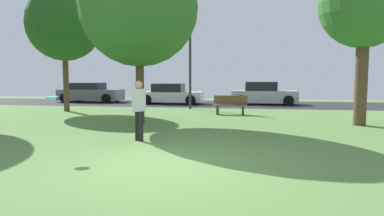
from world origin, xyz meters
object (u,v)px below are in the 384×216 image
at_px(oak_tree_center, 64,24).
at_px(parked_car_silver, 263,94).
at_px(park_bench, 230,105).
at_px(oak_tree_left, 139,7).
at_px(frisbee_disc, 52,97).
at_px(parked_car_white, 171,94).
at_px(birch_tree_lone, 365,4).
at_px(parked_car_grey, 91,93).
at_px(street_lamp_post, 190,69).
at_px(person_catcher, 139,108).

xyz_separation_m(oak_tree_center, parked_car_silver, (10.38, 6.36, -3.83)).
bearing_deg(park_bench, oak_tree_left, 48.98).
distance_m(oak_tree_center, frisbee_disc, 11.08).
bearing_deg(parked_car_white, oak_tree_left, -83.74).
relative_size(birch_tree_lone, frisbee_disc, 20.75).
xyz_separation_m(birch_tree_lone, parked_car_grey, (-15.34, 9.65, -3.74)).
distance_m(frisbee_disc, parked_car_grey, 17.29).
xyz_separation_m(parked_car_white, parked_car_silver, (6.11, 0.56, 0.05)).
bearing_deg(parked_car_silver, birch_tree_lone, -71.80).
xyz_separation_m(birch_tree_lone, parked_car_silver, (-3.12, 9.50, -3.71)).
bearing_deg(frisbee_disc, parked_car_grey, 113.32).
distance_m(oak_tree_center, street_lamp_post, 6.98).
bearing_deg(park_bench, street_lamp_post, -47.13).
bearing_deg(street_lamp_post, park_bench, -47.13).
height_order(birch_tree_lone, parked_car_silver, birch_tree_lone).
bearing_deg(person_catcher, parked_car_grey, -112.05).
height_order(oak_tree_center, parked_car_grey, oak_tree_center).
height_order(person_catcher, parked_car_white, person_catcher).
xyz_separation_m(frisbee_disc, parked_car_grey, (-6.84, 15.87, -0.67)).
height_order(oak_tree_left, parked_car_white, oak_tree_left).
xyz_separation_m(oak_tree_left, parked_car_white, (-1.07, 9.77, -3.77)).
xyz_separation_m(parked_car_grey, parked_car_white, (6.10, -0.72, -0.02)).
bearing_deg(park_bench, person_catcher, 73.52).
relative_size(oak_tree_center, parked_car_white, 1.54).
bearing_deg(oak_tree_left, parked_car_silver, 64.00).
bearing_deg(parked_car_white, person_catcher, -80.66).
relative_size(birch_tree_lone, person_catcher, 3.60).
bearing_deg(parked_car_white, oak_tree_center, -126.35).
xyz_separation_m(parked_car_silver, park_bench, (-1.80, -6.60, -0.21)).
bearing_deg(parked_car_grey, parked_car_silver, -0.72).
bearing_deg(parked_car_silver, oak_tree_center, -148.51).
xyz_separation_m(oak_tree_center, parked_car_grey, (-1.84, 6.51, -3.86)).
distance_m(person_catcher, street_lamp_post, 9.89).
relative_size(person_catcher, parked_car_silver, 0.40).
distance_m(oak_tree_left, street_lamp_post, 6.72).
height_order(oak_tree_left, frisbee_disc, oak_tree_left).
relative_size(oak_tree_left, park_bench, 4.15).
distance_m(park_bench, street_lamp_post, 3.95).
bearing_deg(park_bench, parked_car_white, -54.45).
relative_size(parked_car_grey, parked_car_white, 1.07).
bearing_deg(oak_tree_center, parked_car_white, 53.65).
distance_m(parked_car_grey, street_lamp_post, 9.19).
distance_m(parked_car_white, park_bench, 7.43).
xyz_separation_m(oak_tree_left, person_catcher, (1.11, -3.49, -3.47)).
relative_size(oak_tree_center, street_lamp_post, 1.43).
distance_m(oak_tree_center, parked_car_grey, 7.79).
distance_m(oak_tree_center, parked_car_silver, 12.76).
xyz_separation_m(oak_tree_left, parked_car_silver, (5.04, 10.33, -3.72)).
bearing_deg(street_lamp_post, parked_car_white, 119.06).
bearing_deg(parked_car_silver, frisbee_disc, -108.88).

